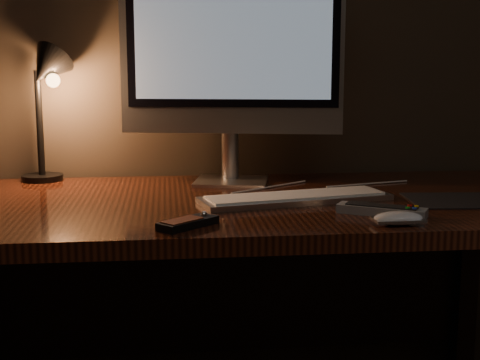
{
  "coord_description": "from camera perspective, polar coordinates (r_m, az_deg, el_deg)",
  "views": [
    {
      "loc": [
        -0.19,
        0.23,
        1.08
      ],
      "look_at": [
        -0.02,
        1.73,
        0.82
      ],
      "focal_mm": 50.0,
      "sensor_mm": 36.0,
      "label": 1
    }
  ],
  "objects": [
    {
      "name": "media_remote",
      "position": [
        1.38,
        -4.46,
        -3.65
      ],
      "size": [
        0.13,
        0.13,
        0.03
      ],
      "rotation": [
        0.0,
        0.0,
        0.74
      ],
      "color": "black",
      "rests_on": "desk"
    },
    {
      "name": "papers",
      "position": [
        1.87,
        -1.73,
        -0.29
      ],
      "size": [
        0.13,
        0.1,
        0.01
      ],
      "primitive_type": "cube",
      "rotation": [
        0.0,
        0.0,
        0.22
      ],
      "color": "white",
      "rests_on": "desk"
    },
    {
      "name": "tv_remote",
      "position": [
        1.52,
        11.99,
        -2.52
      ],
      "size": [
        0.19,
        0.14,
        0.03
      ],
      "rotation": [
        0.0,
        0.0,
        -0.54
      ],
      "color": "gray",
      "rests_on": "desk"
    },
    {
      "name": "monitor",
      "position": [
        1.86,
        -0.75,
        11.38
      ],
      "size": [
        0.61,
        0.22,
        0.64
      ],
      "rotation": [
        0.0,
        0.0,
        -0.2
      ],
      "color": "silver",
      "rests_on": "desk"
    },
    {
      "name": "keyboard",
      "position": [
        1.64,
        4.75,
        -1.5
      ],
      "size": [
        0.49,
        0.23,
        0.02
      ],
      "primitive_type": "cube",
      "rotation": [
        0.0,
        0.0,
        0.22
      ],
      "color": "silver",
      "rests_on": "desk"
    },
    {
      "name": "mousepad",
      "position": [
        1.72,
        18.23,
        -1.66
      ],
      "size": [
        0.26,
        0.22,
        0.0
      ],
      "primitive_type": "cube",
      "rotation": [
        0.0,
        0.0,
        -0.08
      ],
      "color": "black",
      "rests_on": "desk"
    },
    {
      "name": "cable",
      "position": [
        1.84,
        6.86,
        -0.53
      ],
      "size": [
        0.5,
        0.22,
        0.0
      ],
      "primitive_type": "cylinder",
      "rotation": [
        0.0,
        1.57,
        0.41
      ],
      "color": "white",
      "rests_on": "desk"
    },
    {
      "name": "desk",
      "position": [
        1.76,
        0.03,
        -5.29
      ],
      "size": [
        1.6,
        0.75,
        0.75
      ],
      "color": "#3F1A0E",
      "rests_on": "ground"
    },
    {
      "name": "mouse",
      "position": [
        1.43,
        13.34,
        -3.36
      ],
      "size": [
        0.11,
        0.06,
        0.02
      ],
      "primitive_type": "ellipsoid",
      "rotation": [
        0.0,
        0.0,
        0.02
      ],
      "color": "white",
      "rests_on": "desk"
    },
    {
      "name": "desk_lamp",
      "position": [
        1.95,
        -16.29,
        7.54
      ],
      "size": [
        0.2,
        0.21,
        0.39
      ],
      "rotation": [
        0.0,
        0.0,
        -0.22
      ],
      "color": "black",
      "rests_on": "desk"
    }
  ]
}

